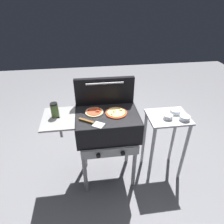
# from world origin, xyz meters

# --- Properties ---
(ground_plane) EXTENTS (8.00, 8.00, 0.00)m
(ground_plane) POSITION_xyz_m (0.00, 0.00, 0.00)
(ground_plane) COLOR gray
(grill) EXTENTS (0.96, 0.53, 0.90)m
(grill) POSITION_xyz_m (-0.01, -0.00, 0.76)
(grill) COLOR black
(grill) RESTS_ON ground_plane
(grill_lid_open) EXTENTS (0.63, 0.08, 0.30)m
(grill_lid_open) POSITION_xyz_m (0.00, 0.21, 1.05)
(grill_lid_open) COLOR black
(grill_lid_open) RESTS_ON grill
(pizza_cheese) EXTENTS (0.22, 0.22, 0.03)m
(pizza_cheese) POSITION_xyz_m (0.09, 0.00, 0.91)
(pizza_cheese) COLOR #C64723
(pizza_cheese) RESTS_ON grill
(pizza_pepperoni) EXTENTS (0.18, 0.18, 0.04)m
(pizza_pepperoni) POSITION_xyz_m (-0.12, 0.04, 0.91)
(pizza_pepperoni) COLOR beige
(pizza_pepperoni) RESTS_ON grill
(sauce_jar) EXTENTS (0.07, 0.07, 0.15)m
(sauce_jar) POSITION_xyz_m (-0.51, 0.03, 0.97)
(sauce_jar) COLOR #4C6B2D
(sauce_jar) RESTS_ON grill
(spatula) EXTENTS (0.25, 0.19, 0.02)m
(spatula) POSITION_xyz_m (-0.16, -0.14, 0.91)
(spatula) COLOR #B7BABF
(spatula) RESTS_ON grill
(prep_table) EXTENTS (0.44, 0.36, 0.82)m
(prep_table) POSITION_xyz_m (0.66, 0.00, 0.58)
(prep_table) COLOR #B2B2B7
(prep_table) RESTS_ON ground_plane
(topping_bowl_near) EXTENTS (0.11, 0.11, 0.04)m
(topping_bowl_near) POSITION_xyz_m (0.80, -0.09, 0.84)
(topping_bowl_near) COLOR silver
(topping_bowl_near) RESTS_ON prep_table
(topping_bowl_far) EXTENTS (0.11, 0.11, 0.04)m
(topping_bowl_far) POSITION_xyz_m (0.75, 0.05, 0.84)
(topping_bowl_far) COLOR silver
(topping_bowl_far) RESTS_ON prep_table
(topping_bowl_middle) EXTENTS (0.10, 0.10, 0.04)m
(topping_bowl_middle) POSITION_xyz_m (0.64, -0.04, 0.84)
(topping_bowl_middle) COLOR silver
(topping_bowl_middle) RESTS_ON prep_table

